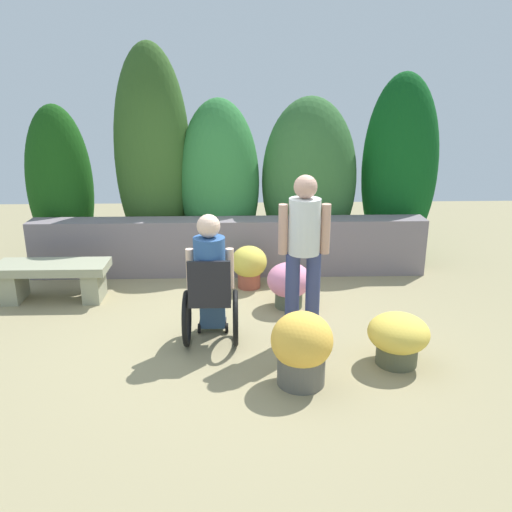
# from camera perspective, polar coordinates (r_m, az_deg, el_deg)

# --- Properties ---
(ground_plane) EXTENTS (12.43, 12.43, 0.00)m
(ground_plane) POSITION_cam_1_polar(r_m,az_deg,el_deg) (5.72, -3.09, -7.89)
(ground_plane) COLOR #958862
(stone_retaining_wall) EXTENTS (5.24, 0.37, 0.76)m
(stone_retaining_wall) POSITION_cam_1_polar(r_m,az_deg,el_deg) (7.24, -2.87, 1.00)
(stone_retaining_wall) COLOR slate
(stone_retaining_wall) RESTS_ON ground
(hedge_backdrop) EXTENTS (5.79, 0.94, 3.00)m
(hedge_backdrop) POSITION_cam_1_polar(r_m,az_deg,el_deg) (7.63, -0.93, 8.66)
(hedge_backdrop) COLOR #184B13
(hedge_backdrop) RESTS_ON ground
(stone_bench) EXTENTS (1.30, 0.48, 0.46)m
(stone_bench) POSITION_cam_1_polar(r_m,az_deg,el_deg) (6.82, -20.66, -2.00)
(stone_bench) COLOR gray
(stone_bench) RESTS_ON ground
(person_in_wheelchair) EXTENTS (0.53, 0.66, 1.33)m
(person_in_wheelchair) POSITION_cam_1_polar(r_m,az_deg,el_deg) (5.25, -4.84, -2.99)
(person_in_wheelchair) COLOR black
(person_in_wheelchair) RESTS_ON ground
(person_standing_companion) EXTENTS (0.49, 0.30, 1.69)m
(person_standing_companion) POSITION_cam_1_polar(r_m,az_deg,el_deg) (5.14, 5.07, 0.71)
(person_standing_companion) COLOR #384172
(person_standing_companion) RESTS_ON ground
(flower_pot_purple_near) EXTENTS (0.45, 0.45, 0.54)m
(flower_pot_purple_near) POSITION_cam_1_polar(r_m,az_deg,el_deg) (6.77, -0.74, -0.97)
(flower_pot_purple_near) COLOR #A54F3C
(flower_pot_purple_near) RESTS_ON ground
(flower_pot_terracotta_by_wall) EXTENTS (0.56, 0.56, 0.49)m
(flower_pot_terracotta_by_wall) POSITION_cam_1_polar(r_m,az_deg,el_deg) (5.15, 14.79, -8.30)
(flower_pot_terracotta_by_wall) COLOR #50543D
(flower_pot_terracotta_by_wall) RESTS_ON ground
(flower_pot_red_accent) EXTENTS (0.53, 0.53, 0.65)m
(flower_pot_red_accent) POSITION_cam_1_polar(r_m,az_deg,el_deg) (4.66, 4.85, -9.62)
(flower_pot_red_accent) COLOR #5C5A52
(flower_pot_red_accent) RESTS_ON ground
(flower_pot_small_foreground) EXTENTS (0.51, 0.51, 0.53)m
(flower_pot_small_foreground) POSITION_cam_1_polar(r_m,az_deg,el_deg) (6.20, 3.51, -2.90)
(flower_pot_small_foreground) COLOR #4F5844
(flower_pot_small_foreground) RESTS_ON ground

